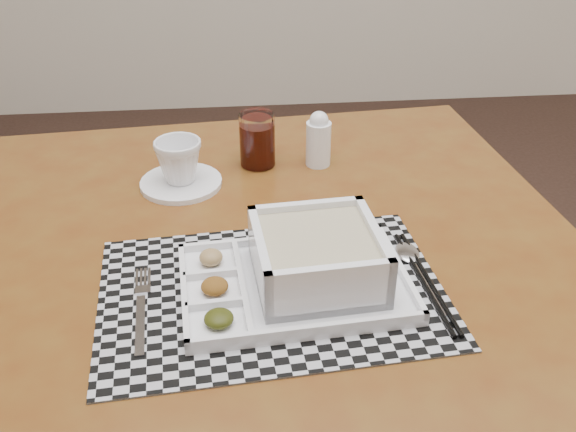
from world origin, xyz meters
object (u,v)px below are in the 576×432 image
object	(u,v)px
serving_tray	(309,266)
cup	(179,161)
dining_table	(268,287)
creamer_bottle	(318,140)
juice_glass	(257,142)

from	to	relation	value
serving_tray	cup	size ratio (longest dim) A/B	3.93
dining_table	creamer_bottle	size ratio (longest dim) A/B	9.99
dining_table	serving_tray	bearing A→B (deg)	-63.50
serving_tray	creamer_bottle	world-z (taller)	creamer_bottle
dining_table	creamer_bottle	bearing A→B (deg)	67.01
juice_glass	cup	bearing A→B (deg)	-154.36
serving_tray	juice_glass	world-z (taller)	juice_glass
creamer_bottle	serving_tray	bearing A→B (deg)	-99.76
cup	creamer_bottle	distance (m)	0.27
dining_table	creamer_bottle	xyz separation A→B (m)	(0.12, 0.28, 0.13)
juice_glass	creamer_bottle	size ratio (longest dim) A/B	0.96
cup	juice_glass	size ratio (longest dim) A/B	0.81
juice_glass	dining_table	bearing A→B (deg)	-90.18
dining_table	cup	world-z (taller)	cup
cup	juice_glass	world-z (taller)	juice_glass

